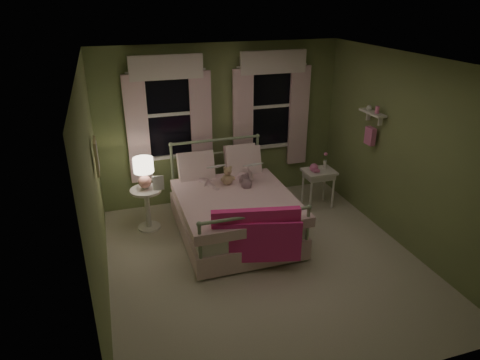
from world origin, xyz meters
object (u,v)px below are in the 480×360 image
object	(u,v)px
table_lamp	(144,170)
nightstand_right	(319,176)
child_right	(242,160)
child_left	(206,168)
teddy_bear	(228,177)
nightstand_left	(147,203)
bed	(233,210)

from	to	relation	value
table_lamp	nightstand_right	distance (m)	2.80
child_right	nightstand_right	xyz separation A→B (m)	(1.30, -0.03, -0.42)
child_left	teddy_bear	distance (m)	0.34
nightstand_right	nightstand_left	bearing A→B (deg)	177.50
child_left	table_lamp	size ratio (longest dim) A/B	1.45
nightstand_right	teddy_bear	bearing A→B (deg)	-175.35
nightstand_right	child_left	bearing A→B (deg)	179.09
teddy_bear	nightstand_left	size ratio (longest dim) A/B	0.46
bed	child_right	world-z (taller)	child_right
bed	table_lamp	world-z (taller)	bed
bed	nightstand_right	distance (m)	1.64
child_left	nightstand_right	xyz separation A→B (m)	(1.86, -0.03, -0.35)
child_right	nightstand_left	xyz separation A→B (m)	(-1.46, 0.09, -0.55)
teddy_bear	child_right	bearing A→B (deg)	29.50
nightstand_right	child_right	bearing A→B (deg)	178.70
child_right	table_lamp	world-z (taller)	child_right
bed	child_right	size ratio (longest dim) A/B	2.53
child_left	nightstand_right	bearing A→B (deg)	163.65
bed	child_right	distance (m)	0.79
teddy_bear	nightstand_right	size ratio (longest dim) A/B	0.47
child_right	table_lamp	bearing A→B (deg)	7.02
nightstand_left	nightstand_right	world-z (taller)	same
child_left	nightstand_left	distance (m)	1.03
bed	nightstand_left	distance (m)	1.30
teddy_bear	nightstand_left	world-z (taller)	teddy_bear
bed	nightstand_right	size ratio (longest dim) A/B	3.18
table_lamp	nightstand_right	size ratio (longest dim) A/B	0.72
teddy_bear	nightstand_right	distance (m)	1.61
table_lamp	nightstand_left	bearing A→B (deg)	0.00
bed	teddy_bear	world-z (taller)	bed
child_right	table_lamp	xyz separation A→B (m)	(-1.46, 0.09, -0.02)
bed	child_left	xyz separation A→B (m)	(-0.29, 0.43, 0.53)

